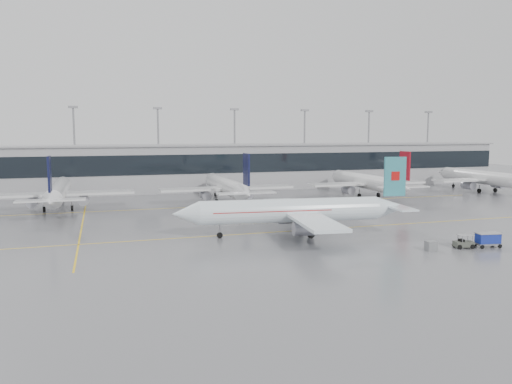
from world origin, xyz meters
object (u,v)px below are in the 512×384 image
object	(u,v)px
gse_unit	(431,246)
air_canada_jet	(298,211)
baggage_tug	(463,243)
baggage_cart	(488,239)

from	to	relation	value
gse_unit	air_canada_jet	bearing A→B (deg)	136.01
air_canada_jet	gse_unit	bearing A→B (deg)	137.31
air_canada_jet	baggage_tug	xyz separation A→B (m)	(18.27, -14.84, -3.13)
air_canada_jet	baggage_cart	world-z (taller)	air_canada_jet
baggage_tug	gse_unit	world-z (taller)	baggage_tug
baggage_tug	gse_unit	distance (m)	5.28
baggage_tug	baggage_cart	world-z (taller)	baggage_cart
air_canada_jet	baggage_cart	bearing A→B (deg)	151.04
baggage_tug	gse_unit	size ratio (longest dim) A/B	2.93
air_canada_jet	baggage_tug	bearing A→B (deg)	147.14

